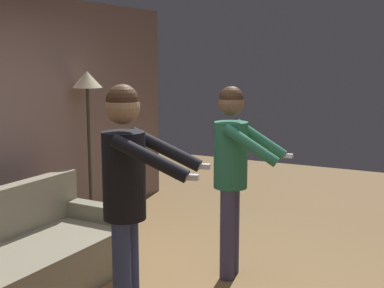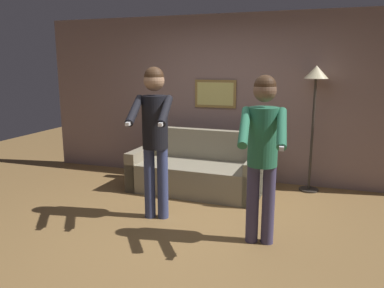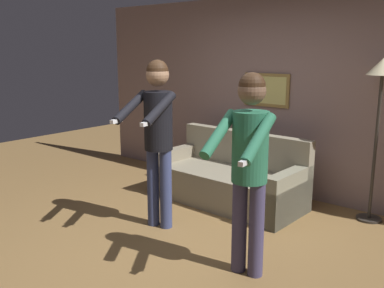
# 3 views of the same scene
# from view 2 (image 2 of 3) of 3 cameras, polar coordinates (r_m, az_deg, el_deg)

# --- Properties ---
(ground_plane) EXTENTS (12.00, 12.00, 0.00)m
(ground_plane) POSITION_cam_2_polar(r_m,az_deg,el_deg) (4.33, -1.16, -12.96)
(ground_plane) COLOR olive
(back_wall_assembly) EXTENTS (6.40, 0.09, 2.60)m
(back_wall_assembly) POSITION_cam_2_polar(r_m,az_deg,el_deg) (6.00, 5.69, 6.85)
(back_wall_assembly) COLOR gray
(back_wall_assembly) RESTS_ON ground_plane
(couch) EXTENTS (1.93, 0.92, 0.87)m
(couch) POSITION_cam_2_polar(r_m,az_deg,el_deg) (5.53, 0.74, -4.31)
(couch) COLOR gray
(couch) RESTS_ON ground_plane
(torchiere_lamp) EXTENTS (0.33, 0.33, 1.82)m
(torchiere_lamp) POSITION_cam_2_polar(r_m,az_deg,el_deg) (5.59, 18.28, 8.19)
(torchiere_lamp) COLOR #332D28
(torchiere_lamp) RESTS_ON ground_plane
(person_standing_left) EXTENTS (0.53, 0.75, 1.81)m
(person_standing_left) POSITION_cam_2_polar(r_m,az_deg,el_deg) (4.36, -5.71, 2.46)
(person_standing_left) COLOR #374170
(person_standing_left) RESTS_ON ground_plane
(person_standing_right) EXTENTS (0.48, 0.65, 1.73)m
(person_standing_right) POSITION_cam_2_polar(r_m,az_deg,el_deg) (3.77, 10.73, -0.07)
(person_standing_right) COLOR #423D60
(person_standing_right) RESTS_ON ground_plane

